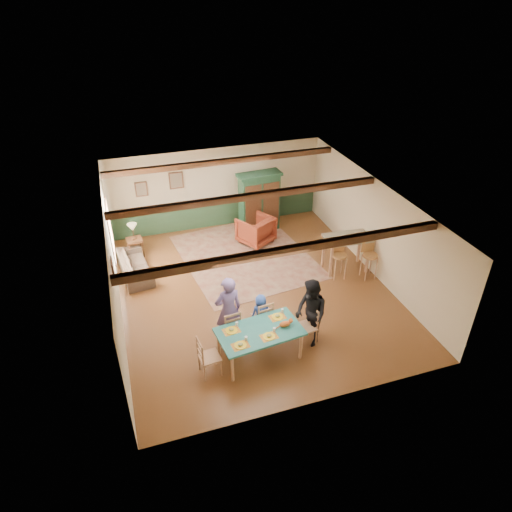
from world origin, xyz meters
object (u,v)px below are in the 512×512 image
object	(u,v)px
person_child	(261,313)
sofa	(134,265)
dining_chair_far_right	(262,316)
person_man	(228,310)
bar_stool_left	(339,260)
table_lamp	(133,232)
dining_chair_end_right	(306,326)
dining_chair_end_left	(209,356)
cat	(285,323)
armoire	(259,202)
dining_chair_far_left	(230,326)
person_woman	(311,313)
end_table	(135,247)
counter_table	(346,253)
bar_stool_right	(370,260)
armchair	(256,230)
dining_table	(260,344)

from	to	relation	value
person_child	sofa	size ratio (longest dim) A/B	0.54
dining_chair_far_right	person_man	size ratio (longest dim) A/B	0.55
person_child	bar_stool_left	xyz separation A→B (m)	(2.79, 1.48, 0.07)
table_lamp	dining_chair_end_right	bearing A→B (deg)	-56.77
dining_chair_end_left	cat	bearing A→B (deg)	-93.37
dining_chair_end_left	armoire	bearing A→B (deg)	-33.89
dining_chair_far_left	dining_chair_end_left	world-z (taller)	same
person_man	person_woman	xyz separation A→B (m)	(1.75, -0.62, -0.04)
dining_chair_end_right	table_lamp	size ratio (longest dim) A/B	1.88
dining_chair_end_right	sofa	size ratio (longest dim) A/B	0.51
dining_chair_far_right	dining_chair_end_right	world-z (taller)	same
armoire	person_man	bearing A→B (deg)	-120.18
end_table	dining_chair_end_right	bearing A→B (deg)	-56.77
dining_chair_end_left	cat	distance (m)	1.77
table_lamp	sofa	bearing A→B (deg)	-97.16
end_table	counter_table	world-z (taller)	counter_table
dining_chair_far_left	end_table	world-z (taller)	dining_chair_far_left
table_lamp	bar_stool_right	world-z (taller)	bar_stool_right
armchair	bar_stool_left	xyz separation A→B (m)	(1.60, -2.59, 0.13)
bar_stool_left	armoire	bearing A→B (deg)	117.50
sofa	cat	bearing A→B (deg)	-152.23
dining_chair_far_left	person_man	bearing A→B (deg)	-90.00
dining_chair_far_left	sofa	size ratio (longest dim) A/B	0.51
cat	armchair	world-z (taller)	cat
person_child	dining_chair_far_left	bearing A→B (deg)	5.71
sofa	bar_stool_right	xyz separation A→B (m)	(6.24, -2.21, 0.30)
sofa	counter_table	world-z (taller)	counter_table
dining_table	person_woman	distance (m)	1.35
dining_chair_far_left	person_woman	world-z (taller)	person_woman
person_child	bar_stool_left	bearing A→B (deg)	-158.48
person_man	dining_table	bearing A→B (deg)	116.57
dining_chair_end_left	sofa	xyz separation A→B (m)	(-1.18, 4.40, -0.20)
dining_chair_far_left	table_lamp	distance (m)	4.92
dining_chair_end_right	end_table	distance (m)	6.15
sofa	counter_table	bearing A→B (deg)	-112.03
bar_stool_left	bar_stool_right	xyz separation A→B (m)	(0.80, -0.27, 0.01)
cat	end_table	distance (m)	6.02
dining_chair_far_left	bar_stool_left	size ratio (longest dim) A/B	0.84
dining_chair_far_left	person_child	bearing A→B (deg)	-174.29
dining_chair_far_right	person_child	size ratio (longest dim) A/B	0.95
person_woman	sofa	world-z (taller)	person_woman
table_lamp	counter_table	world-z (taller)	table_lamp
person_woman	bar_stool_left	world-z (taller)	person_woman
person_man	end_table	bearing A→B (deg)	-75.57
person_woman	person_child	size ratio (longest dim) A/B	1.64
person_woman	dining_chair_end_right	bearing A→B (deg)	-90.00
dining_chair_far_right	cat	xyz separation A→B (m)	(0.24, -0.81, 0.37)
sofa	bar_stool_left	xyz separation A→B (m)	(5.44, -1.94, 0.30)
armoire	armchair	bearing A→B (deg)	-120.10
person_man	cat	size ratio (longest dim) A/B	4.79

